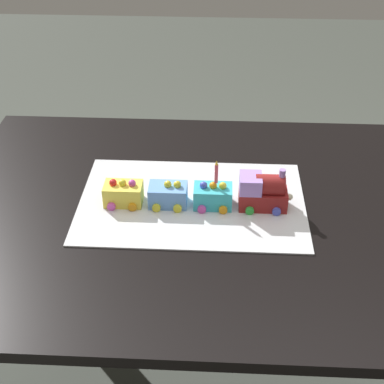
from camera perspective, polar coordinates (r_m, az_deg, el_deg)
name	(u,v)px	position (r m, az deg, el deg)	size (l,w,h in m)	color
ground_plane	(203,384)	(2.02, 1.08, -18.83)	(8.00, 8.00, 0.00)	#474C44
dining_table	(205,239)	(1.56, 1.33, -4.78)	(1.40, 1.00, 0.74)	black
cake_board	(192,202)	(1.51, 0.00, -1.00)	(0.60, 0.40, 0.00)	silver
cake_locomotive	(263,192)	(1.47, 7.16, 0.02)	(0.14, 0.08, 0.12)	maroon
cake_car_gondola_turquoise	(213,196)	(1.48, 2.12, -0.39)	(0.10, 0.08, 0.07)	#38B7C6
cake_car_tanker_sky_blue	(168,195)	(1.48, -2.42, -0.28)	(0.10, 0.08, 0.07)	#669EEA
cake_car_hopper_lemon	(123,193)	(1.50, -6.94, -0.13)	(0.10, 0.08, 0.07)	#F4E04C
birthday_candle	(216,172)	(1.44, 2.48, 2.03)	(0.01, 0.01, 0.07)	#F24C59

